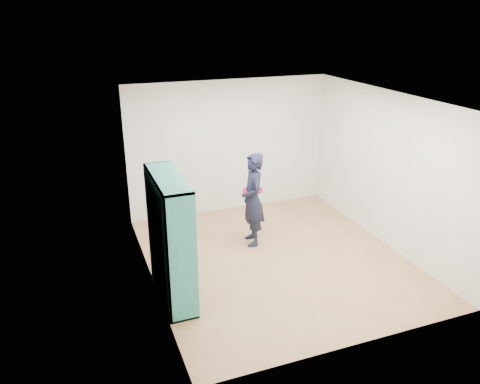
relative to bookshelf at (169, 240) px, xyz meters
name	(u,v)px	position (x,y,z in m)	size (l,w,h in m)	color
floor	(276,259)	(1.82, 0.42, -0.87)	(4.50, 4.50, 0.00)	#9A6D46
ceiling	(281,99)	(1.82, 0.42, 1.73)	(4.50, 4.50, 0.00)	white
wall_left	(148,202)	(-0.18, 0.42, 0.43)	(0.02, 4.50, 2.60)	silver
wall_right	(387,170)	(3.82, 0.42, 0.43)	(0.02, 4.50, 2.60)	silver
wall_back	(230,147)	(1.82, 2.67, 0.43)	(4.00, 0.02, 2.60)	silver
wall_front	(364,250)	(1.82, -1.83, 0.43)	(4.00, 0.02, 2.60)	silver
bookshelf	(169,240)	(0.00, 0.00, 0.00)	(0.39, 1.34, 1.78)	teal
person	(253,199)	(1.68, 1.10, -0.06)	(0.47, 0.64, 1.62)	black
smartphone	(243,193)	(1.54, 1.20, 0.04)	(0.01, 0.10, 0.12)	silver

